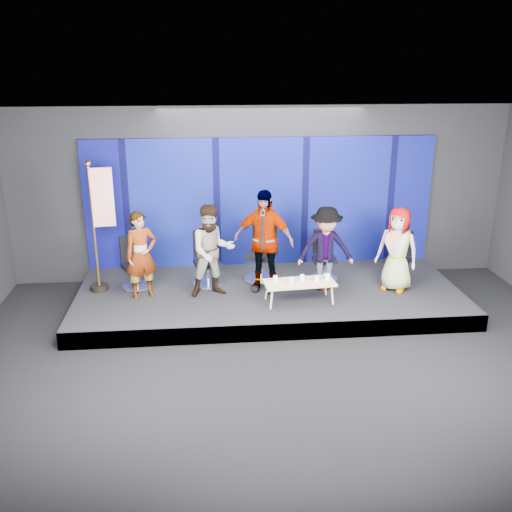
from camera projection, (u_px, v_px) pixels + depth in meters
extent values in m
plane|color=black|center=(289.00, 373.00, 8.30)|extent=(10.00, 10.00, 0.00)
cube|color=black|center=(261.00, 194.00, 11.49)|extent=(10.00, 0.02, 3.50)
cube|color=black|center=(379.00, 449.00, 3.96)|extent=(10.00, 0.02, 3.50)
cube|color=black|center=(294.00, 128.00, 7.16)|extent=(10.00, 8.00, 0.02)
cube|color=black|center=(269.00, 297.00, 10.60)|extent=(7.00, 3.00, 0.30)
cube|color=#07064C|center=(261.00, 202.00, 11.49)|extent=(7.00, 0.08, 2.60)
cylinder|color=silver|center=(137.00, 286.00, 10.61)|extent=(0.72, 0.72, 0.05)
cylinder|color=silver|center=(136.00, 276.00, 10.54)|extent=(0.06, 0.06, 0.36)
cube|color=black|center=(136.00, 267.00, 10.48)|extent=(0.58, 0.58, 0.06)
cube|color=black|center=(131.00, 248.00, 10.56)|extent=(0.38, 0.21, 0.50)
imported|color=black|center=(141.00, 255.00, 9.98)|extent=(0.67, 0.58, 1.56)
cylinder|color=silver|center=(208.00, 284.00, 10.71)|extent=(0.68, 0.68, 0.06)
cylinder|color=silver|center=(208.00, 273.00, 10.64)|extent=(0.07, 0.07, 0.39)
cube|color=black|center=(208.00, 263.00, 10.57)|extent=(0.54, 0.54, 0.07)
cube|color=black|center=(205.00, 243.00, 10.68)|extent=(0.43, 0.13, 0.53)
imported|color=black|center=(212.00, 251.00, 10.04)|extent=(0.92, 0.78, 1.66)
cylinder|color=silver|center=(261.00, 279.00, 10.96)|extent=(0.85, 0.85, 0.07)
cylinder|color=silver|center=(261.00, 267.00, 10.88)|extent=(0.08, 0.08, 0.44)
cube|color=black|center=(261.00, 256.00, 10.81)|extent=(0.68, 0.68, 0.08)
cube|color=black|center=(265.00, 234.00, 10.93)|extent=(0.47, 0.23, 0.60)
imported|color=black|center=(264.00, 241.00, 10.24)|extent=(1.19, 0.83, 1.88)
cylinder|color=silver|center=(324.00, 279.00, 10.98)|extent=(0.56, 0.56, 0.05)
cylinder|color=silver|center=(324.00, 269.00, 10.91)|extent=(0.06, 0.06, 0.36)
cube|color=black|center=(325.00, 260.00, 10.85)|extent=(0.45, 0.45, 0.06)
cube|color=black|center=(323.00, 241.00, 10.96)|extent=(0.40, 0.06, 0.50)
imported|color=black|center=(326.00, 249.00, 10.31)|extent=(1.03, 0.62, 1.56)
cylinder|color=silver|center=(396.00, 279.00, 10.95)|extent=(0.76, 0.76, 0.05)
cylinder|color=silver|center=(396.00, 269.00, 10.88)|extent=(0.06, 0.06, 0.36)
cube|color=black|center=(397.00, 260.00, 10.82)|extent=(0.61, 0.61, 0.06)
cube|color=black|center=(403.00, 243.00, 10.90)|extent=(0.34, 0.28, 0.49)
imported|color=black|center=(397.00, 249.00, 10.30)|extent=(0.90, 0.86, 1.55)
cube|color=tan|center=(299.00, 283.00, 9.89)|extent=(1.26, 0.62, 0.04)
cylinder|color=tan|center=(271.00, 299.00, 9.67)|extent=(0.03, 0.03, 0.34)
cylinder|color=tan|center=(267.00, 290.00, 10.05)|extent=(0.03, 0.03, 0.34)
cylinder|color=tan|center=(332.00, 295.00, 9.85)|extent=(0.03, 0.03, 0.34)
cylinder|color=tan|center=(325.00, 286.00, 10.23)|extent=(0.03, 0.03, 0.34)
cylinder|color=white|center=(275.00, 279.00, 9.88)|extent=(0.08, 0.08, 0.10)
cylinder|color=white|center=(291.00, 281.00, 9.79)|extent=(0.09, 0.09, 0.10)
cylinder|color=white|center=(302.00, 277.00, 9.94)|extent=(0.08, 0.08, 0.10)
cylinder|color=white|center=(317.00, 279.00, 9.88)|extent=(0.08, 0.08, 0.10)
cylinder|color=white|center=(327.00, 277.00, 9.97)|extent=(0.09, 0.09, 0.10)
cylinder|color=black|center=(100.00, 288.00, 10.49)|extent=(0.32, 0.32, 0.10)
cylinder|color=#C0823D|center=(94.00, 228.00, 10.12)|extent=(0.04, 0.04, 2.19)
sphere|color=#C0823D|center=(88.00, 164.00, 9.75)|extent=(0.11, 0.11, 0.11)
cube|color=#B32014|center=(103.00, 197.00, 9.97)|extent=(0.38, 0.12, 1.05)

